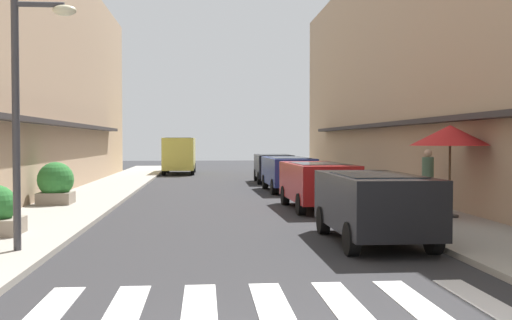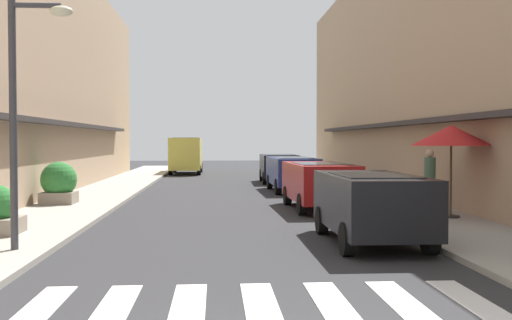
# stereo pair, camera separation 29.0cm
# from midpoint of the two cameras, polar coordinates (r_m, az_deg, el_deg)

# --- Properties ---
(ground_plane) EXTENTS (90.49, 90.49, 0.00)m
(ground_plane) POSITION_cam_midpoint_polar(r_m,az_deg,el_deg) (21.70, -2.89, -3.92)
(ground_plane) COLOR #2B2B2D
(sidewalk_left) EXTENTS (2.75, 57.59, 0.12)m
(sidewalk_left) POSITION_cam_midpoint_polar(r_m,az_deg,el_deg) (22.12, -16.21, -3.72)
(sidewalk_left) COLOR #9E998E
(sidewalk_left) RESTS_ON ground_plane
(sidewalk_right) EXTENTS (2.75, 57.59, 0.12)m
(sidewalk_right) POSITION_cam_midpoint_polar(r_m,az_deg,el_deg) (22.45, 10.22, -3.60)
(sidewalk_right) COLOR #9E998E
(sidewalk_right) RESTS_ON ground_plane
(building_row_right) EXTENTS (5.50, 39.02, 10.37)m
(building_row_right) POSITION_cam_midpoint_polar(r_m,az_deg,el_deg) (24.81, 18.41, 8.70)
(building_row_right) COLOR tan
(building_row_right) RESTS_ON ground_plane
(crosswalk) EXTENTS (6.15, 2.20, 0.01)m
(crosswalk) POSITION_cam_midpoint_polar(r_m,az_deg,el_deg) (8.29, 0.43, -13.28)
(crosswalk) COLOR silver
(crosswalk) RESTS_ON ground_plane
(parked_car_near) EXTENTS (1.82, 4.11, 1.47)m
(parked_car_near) POSITION_cam_midpoint_polar(r_m,az_deg,el_deg) (13.02, 10.33, -3.70)
(parked_car_near) COLOR black
(parked_car_near) RESTS_ON ground_plane
(parked_car_mid) EXTENTS (1.91, 4.44, 1.47)m
(parked_car_mid) POSITION_cam_midpoint_polar(r_m,az_deg,el_deg) (19.21, 5.35, -1.90)
(parked_car_mid) COLOR maroon
(parked_car_mid) RESTS_ON ground_plane
(parked_car_far) EXTENTS (1.89, 4.53, 1.47)m
(parked_car_far) POSITION_cam_midpoint_polar(r_m,az_deg,el_deg) (25.92, 2.69, -0.94)
(parked_car_far) COLOR navy
(parked_car_far) RESTS_ON ground_plane
(parked_car_distant) EXTENTS (1.86, 3.99, 1.47)m
(parked_car_distant) POSITION_cam_midpoint_polar(r_m,az_deg,el_deg) (31.40, 1.37, -0.46)
(parked_car_distant) COLOR black
(parked_car_distant) RESTS_ON ground_plane
(delivery_van) EXTENTS (2.04, 5.42, 2.37)m
(delivery_van) POSITION_cam_midpoint_polar(r_m,az_deg,el_deg) (40.23, -7.38, 0.71)
(delivery_van) COLOR #D8CC4C
(delivery_van) RESTS_ON ground_plane
(street_lamp) EXTENTS (1.19, 0.28, 4.72)m
(street_lamp) POSITION_cam_midpoint_polar(r_m,az_deg,el_deg) (12.16, -21.30, 5.86)
(street_lamp) COLOR #38383D
(street_lamp) RESTS_ON sidewalk_left
(cafe_umbrella) EXTENTS (2.13, 2.13, 2.47)m
(cafe_umbrella) POSITION_cam_midpoint_polar(r_m,az_deg,el_deg) (17.02, 17.26, 2.17)
(cafe_umbrella) COLOR #262626
(cafe_umbrella) RESTS_ON sidewalk_right
(planter_far) EXTENTS (1.16, 1.16, 1.36)m
(planter_far) POSITION_cam_midpoint_polar(r_m,az_deg,el_deg) (20.77, -18.64, -2.12)
(planter_far) COLOR gray
(planter_far) RESTS_ON sidewalk_left
(pedestrian_walking_near) EXTENTS (0.34, 0.34, 1.79)m
(pedestrian_walking_near) POSITION_cam_midpoint_polar(r_m,az_deg,el_deg) (18.78, 15.37, -1.60)
(pedestrian_walking_near) COLOR #282B33
(pedestrian_walking_near) RESTS_ON sidewalk_right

